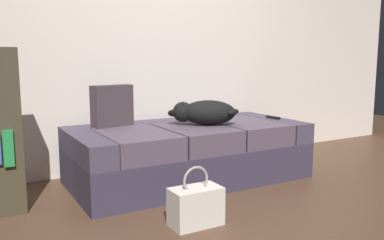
{
  "coord_description": "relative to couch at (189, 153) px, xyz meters",
  "views": [
    {
      "loc": [
        -1.65,
        -1.98,
        1.03
      ],
      "look_at": [
        0.0,
        0.92,
        0.52
      ],
      "focal_mm": 38.15,
      "sensor_mm": 36.0,
      "label": 1
    }
  ],
  "objects": [
    {
      "name": "back_wall",
      "position": [
        0.0,
        0.64,
        1.16
      ],
      "size": [
        6.4,
        0.1,
        2.8
      ],
      "primitive_type": "cube",
      "color": "silver",
      "rests_on": "ground"
    },
    {
      "name": "throw_pillow",
      "position": [
        -0.58,
        0.26,
        0.41
      ],
      "size": [
        0.36,
        0.18,
        0.34
      ],
      "primitive_type": "cube",
      "rotation": [
        0.0,
        0.0,
        0.2
      ],
      "color": "#42363B",
      "rests_on": "couch"
    },
    {
      "name": "couch",
      "position": [
        0.0,
        0.0,
        0.0
      ],
      "size": [
        1.96,
        0.93,
        0.47
      ],
      "color": "#393247",
      "rests_on": "ground"
    },
    {
      "name": "ground_plane",
      "position": [
        0.0,
        -0.97,
        -0.24
      ],
      "size": [
        10.0,
        10.0,
        0.0
      ],
      "primitive_type": "plane",
      "color": "brown"
    },
    {
      "name": "dog_dark",
      "position": [
        0.12,
        -0.05,
        0.34
      ],
      "size": [
        0.58,
        0.45,
        0.21
      ],
      "color": "black",
      "rests_on": "couch"
    },
    {
      "name": "handbag",
      "position": [
        -0.44,
        -0.87,
        -0.11
      ],
      "size": [
        0.32,
        0.18,
        0.38
      ],
      "color": "silver",
      "rests_on": "ground"
    },
    {
      "name": "tv_remote",
      "position": [
        0.87,
        -0.06,
        0.25
      ],
      "size": [
        0.05,
        0.15,
        0.02
      ],
      "primitive_type": "cube",
      "rotation": [
        0.0,
        0.0,
        0.05
      ],
      "color": "black",
      "rests_on": "couch"
    }
  ]
}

